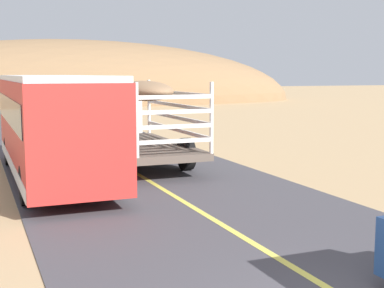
{
  "coord_description": "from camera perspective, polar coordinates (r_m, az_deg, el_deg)",
  "views": [
    {
      "loc": [
        -4.91,
        -5.07,
        3.28
      ],
      "look_at": [
        0.0,
        6.94,
        1.58
      ],
      "focal_mm": 50.37,
      "sensor_mm": 36.0,
      "label": 1
    }
  ],
  "objects": [
    {
      "name": "bus",
      "position": [
        17.21,
        -14.63,
        2.09
      ],
      "size": [
        2.54,
        10.0,
        3.21
      ],
      "color": "red",
      "rests_on": "road_surface"
    },
    {
      "name": "livestock_truck",
      "position": [
        22.13,
        -7.59,
        3.52
      ],
      "size": [
        2.53,
        9.7,
        3.02
      ],
      "color": "silver",
      "rests_on": "road_surface"
    },
    {
      "name": "distant_hill",
      "position": [
        62.58,
        -12.44,
        4.26
      ],
      "size": [
        54.94,
        19.51,
        14.2
      ],
      "primitive_type": "ellipsoid",
      "color": "olive",
      "rests_on": "ground"
    }
  ]
}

